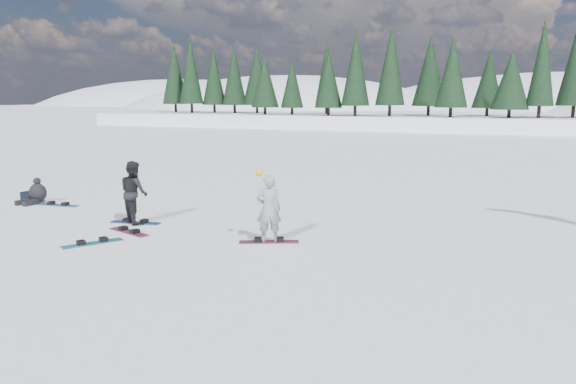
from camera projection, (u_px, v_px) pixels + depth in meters
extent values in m
plane|color=white|center=(178.00, 241.00, 14.30)|extent=(420.00, 420.00, 0.00)
cube|color=white|center=(449.00, 138.00, 64.42)|extent=(90.00, 14.00, 5.00)
ellipsoid|color=white|center=(285.00, 147.00, 197.83)|extent=(143.00, 110.00, 49.50)
ellipsoid|color=white|center=(562.00, 151.00, 190.73)|extent=(182.00, 140.00, 53.20)
ellipsoid|color=white|center=(181.00, 136.00, 261.12)|extent=(169.00, 130.00, 52.00)
cone|color=black|center=(170.00, 85.00, 77.95)|extent=(3.20, 3.20, 7.50)
cone|color=black|center=(189.00, 85.00, 76.73)|extent=(3.20, 3.20, 7.50)
cone|color=black|center=(209.00, 85.00, 75.52)|extent=(3.20, 3.20, 7.50)
cone|color=black|center=(230.00, 85.00, 74.30)|extent=(3.20, 3.20, 7.50)
cone|color=black|center=(251.00, 85.00, 73.09)|extent=(3.20, 3.20, 7.50)
cone|color=black|center=(274.00, 84.00, 71.88)|extent=(3.20, 3.20, 7.50)
cone|color=black|center=(296.00, 84.00, 70.66)|extent=(3.20, 3.20, 7.50)
cone|color=black|center=(320.00, 84.00, 69.45)|extent=(3.20, 3.20, 7.50)
cone|color=black|center=(345.00, 84.00, 68.23)|extent=(3.20, 3.20, 7.50)
cone|color=black|center=(370.00, 83.00, 67.02)|extent=(3.20, 3.20, 7.50)
cone|color=black|center=(396.00, 83.00, 65.80)|extent=(3.20, 3.20, 7.50)
cone|color=black|center=(424.00, 83.00, 64.59)|extent=(3.20, 3.20, 7.50)
cone|color=black|center=(452.00, 83.00, 63.38)|extent=(3.20, 3.20, 7.50)
cone|color=black|center=(482.00, 82.00, 62.16)|extent=(3.20, 3.20, 7.50)
cone|color=black|center=(512.00, 82.00, 60.95)|extent=(3.20, 3.20, 7.50)
cone|color=black|center=(544.00, 82.00, 59.73)|extent=(3.20, 3.20, 7.50)
imported|color=#95959A|center=(269.00, 209.00, 14.05)|extent=(0.75, 0.67, 1.73)
sphere|color=#FFB10D|center=(259.00, 173.00, 13.87)|extent=(0.18, 0.18, 0.18)
imported|color=black|center=(134.00, 192.00, 16.22)|extent=(1.12, 1.04, 1.83)
ellipsoid|color=black|center=(38.00, 193.00, 19.51)|extent=(0.71, 0.64, 0.66)
sphere|color=black|center=(37.00, 181.00, 19.44)|extent=(0.25, 0.25, 0.25)
cube|color=black|center=(31.00, 203.00, 19.06)|extent=(0.19, 0.58, 0.17)
cube|color=black|center=(24.00, 202.00, 19.18)|extent=(0.34, 0.60, 0.17)
cube|color=black|center=(28.00, 196.00, 19.99)|extent=(0.46, 0.31, 0.30)
cube|color=maroon|center=(269.00, 242.00, 14.20)|extent=(1.48, 0.89, 0.03)
cube|color=navy|center=(135.00, 223.00, 16.37)|extent=(1.53, 0.54, 0.03)
cube|color=teal|center=(93.00, 243.00, 14.05)|extent=(1.00, 1.44, 0.03)
cube|color=maroon|center=(129.00, 232.00, 15.23)|extent=(1.51, 0.73, 0.03)
cube|color=#1C6E9B|center=(58.00, 205.00, 19.01)|extent=(1.52, 0.45, 0.03)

